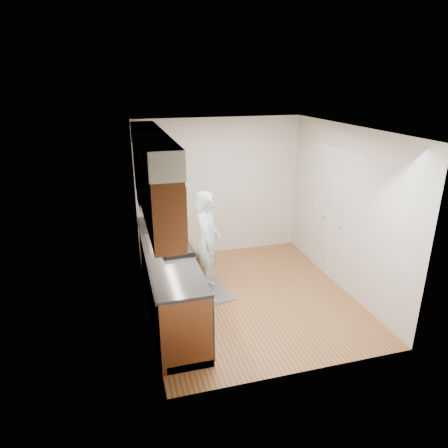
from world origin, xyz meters
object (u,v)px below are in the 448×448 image
Objects in this scene: soap_bottle_a at (153,223)px; soap_bottle_b at (163,220)px; steel_can at (177,227)px; soda_can at (167,229)px; dish_rack at (178,251)px; soap_bottle_c at (167,221)px; person at (207,236)px.

soap_bottle_a is 0.25m from soap_bottle_b.
soap_bottle_a reaches higher than steel_can.
soap_bottle_b is 1.52× the size of steel_can.
soda_can is 0.80m from dish_rack.
dish_rack is (-0.01, -1.08, -0.06)m from soap_bottle_c.
soap_bottle_a is 1.34× the size of soap_bottle_c.
person is at bearing -43.25° from soap_bottle_b.
soda_can is 0.27× the size of dish_rack.
steel_can is (0.35, -0.10, -0.05)m from soap_bottle_a.
steel_can is 0.32× the size of dish_rack.
person reaches higher than soap_bottle_b.
steel_can is at bearing 78.77° from dish_rack.
soda_can is (0.20, -0.13, -0.06)m from soap_bottle_a.
person is at bearing -44.63° from soap_bottle_c.
soda_can is at bearing 80.59° from person.
soap_bottle_c is 0.43× the size of dish_rack.
person is 9.09× the size of soap_bottle_b.
soap_bottle_c is at bearing 59.45° from person.
person is at bearing -26.38° from soap_bottle_a.
soap_bottle_b is 1.13× the size of soap_bottle_c.
soap_bottle_c is 0.28m from soda_can.
dish_rack is at bearing 150.50° from person.
steel_can is at bearing 11.85° from soda_can.
soap_bottle_c is (0.23, 0.15, -0.03)m from soap_bottle_a.
dish_rack is at bearing -87.32° from soap_bottle_b.
soap_bottle_b reaches higher than steel_can.
soap_bottle_c is at bearing -27.44° from soap_bottle_b.
dish_rack is at bearing -76.62° from soap_bottle_a.
person is at bearing 44.02° from dish_rack.
steel_can is (0.15, 0.03, 0.01)m from soda_can.
steel_can is (-0.40, 0.27, 0.09)m from person.
soap_bottle_a is 0.58× the size of dish_rack.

